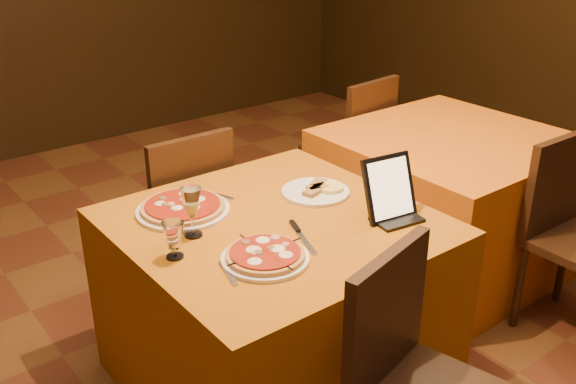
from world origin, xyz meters
TOP-DOWN VIEW (x-y plane):
  - main_table at (-0.09, 0.18)m, footprint 1.10×1.10m
  - side_table at (1.20, 0.38)m, footprint 1.10×1.10m
  - chair_main_far at (-0.09, 0.98)m, footprint 0.40×0.40m
  - chair_side_far at (1.20, 1.17)m, footprint 0.42×0.42m
  - pizza_near at (-0.29, -0.04)m, footprint 0.30×0.30m
  - pizza_far at (-0.32, 0.45)m, footprint 0.36×0.36m
  - cutlet_dish at (0.19, 0.27)m, footprint 0.28×0.28m
  - wine_glass at (-0.39, 0.26)m, footprint 0.11×0.11m
  - water_glass at (-0.52, 0.16)m, footprint 0.08×0.08m
  - tablet at (0.27, -0.06)m, footprint 0.22×0.13m
  - knife at (-0.10, -0.00)m, footprint 0.10×0.24m
  - fork_near at (-0.44, -0.04)m, footprint 0.06×0.16m
  - fork_far at (-0.14, 0.50)m, footprint 0.07×0.15m

SIDE VIEW (x-z plane):
  - main_table at x=-0.09m, z-range 0.00..0.75m
  - side_table at x=1.20m, z-range 0.00..0.75m
  - chair_main_far at x=-0.09m, z-range 0.00..0.91m
  - chair_side_far at x=1.20m, z-range 0.00..0.91m
  - knife at x=-0.10m, z-range 0.75..0.76m
  - fork_near at x=-0.44m, z-range 0.75..0.76m
  - fork_far at x=-0.14m, z-range 0.75..0.76m
  - cutlet_dish at x=0.19m, z-range 0.75..0.78m
  - pizza_near at x=-0.29m, z-range 0.75..0.78m
  - pizza_far at x=-0.32m, z-range 0.75..0.78m
  - water_glass at x=-0.52m, z-range 0.75..0.88m
  - wine_glass at x=-0.39m, z-range 0.75..0.94m
  - tablet at x=0.27m, z-range 0.75..0.99m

